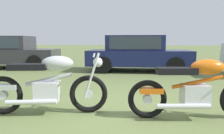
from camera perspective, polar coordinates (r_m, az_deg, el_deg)
ground_plane at (r=3.85m, az=2.18°, el=-11.57°), size 120.00×120.00×0.00m
motorcycle_silver at (r=3.81m, az=-16.46°, el=-4.47°), size 2.01×0.86×1.02m
motorcycle_orange at (r=3.66m, az=20.93°, el=-5.25°), size 2.04×0.77×1.02m
car_charcoal at (r=10.90m, az=-26.05°, el=3.91°), size 4.69×2.53×1.43m
car_navy at (r=8.91m, az=6.56°, el=4.06°), size 4.16×2.11×1.43m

